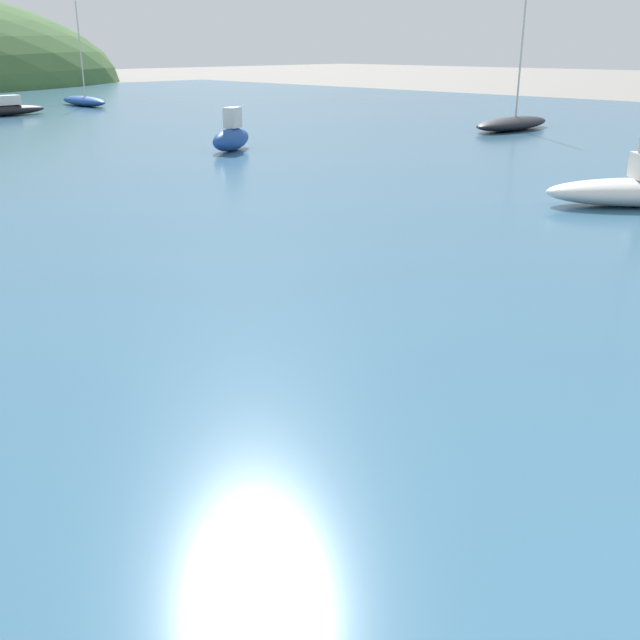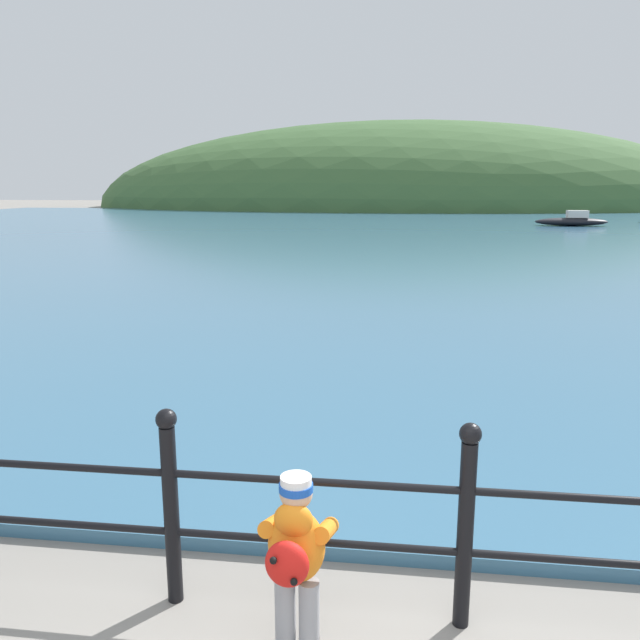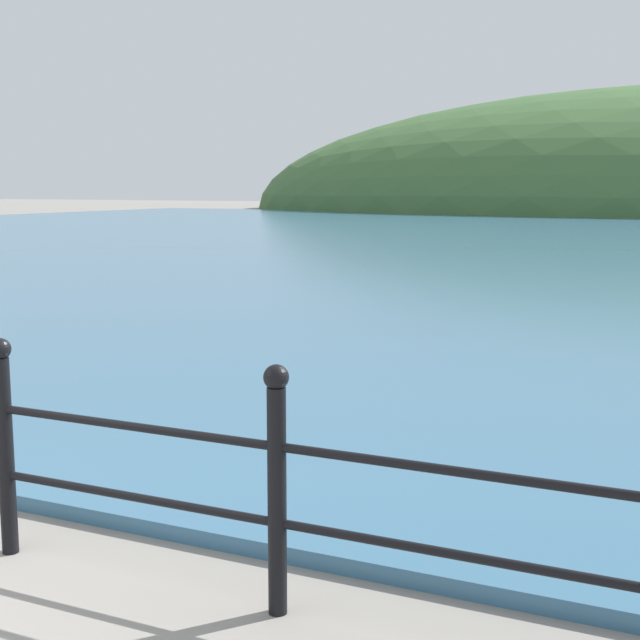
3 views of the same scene
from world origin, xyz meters
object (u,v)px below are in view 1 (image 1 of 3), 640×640
boat_blue_hull (2,109)px  boat_twin_mast (512,123)px  boat_white_sailboat (231,137)px  boat_mid_harbor (84,101)px

boat_blue_hull → boat_twin_mast: (11.30, -19.98, -0.03)m
boat_white_sailboat → boat_blue_hull: bearing=89.6°
boat_twin_mast → boat_mid_harbor: bearing=103.8°
boat_twin_mast → boat_blue_hull: bearing=119.5°
boat_mid_harbor → boat_twin_mast: (5.60, -22.85, -0.02)m
boat_mid_harbor → boat_white_sailboat: (-5.83, -19.91, 0.14)m
boat_blue_hull → boat_white_sailboat: boat_white_sailboat is taller
boat_white_sailboat → boat_twin_mast: bearing=-14.4°
boat_mid_harbor → boat_twin_mast: 23.53m
boat_mid_harbor → boat_twin_mast: size_ratio=0.97×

